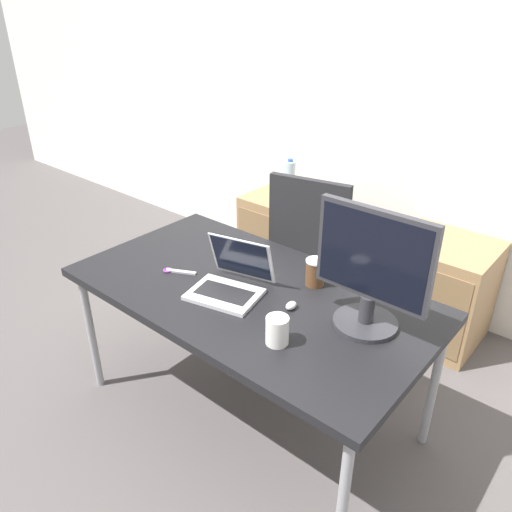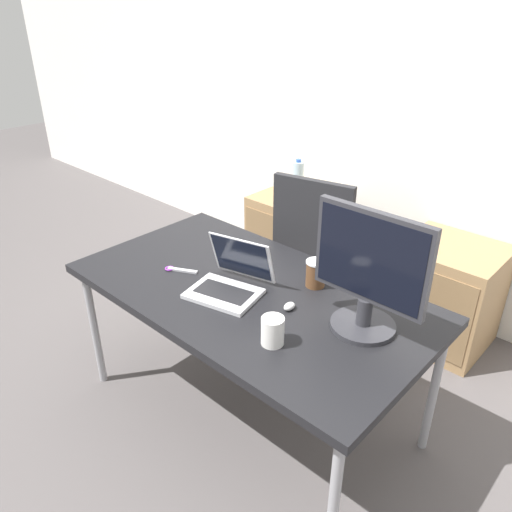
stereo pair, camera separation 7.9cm
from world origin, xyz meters
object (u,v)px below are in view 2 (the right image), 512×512
office_chair (322,280)px  mouse (289,306)px  coffee_cup_white (273,331)px  monitor (369,274)px  coffee_cup_brown (316,273)px  laptop_center (230,281)px  cabinet_left (295,238)px  cabinet_right (445,294)px  water_bottle (298,180)px

office_chair → mouse: size_ratio=18.77×
office_chair → coffee_cup_white: 1.14m
office_chair → monitor: size_ratio=2.17×
coffee_cup_brown → office_chair: bearing=121.3°
laptop_center → mouse: bearing=12.2°
office_chair → laptop_center: office_chair is taller
cabinet_left → laptop_center: (0.65, -1.30, 0.46)m
cabinet_right → office_chair: bearing=-138.9°
water_bottle → coffee_cup_brown: size_ratio=2.20×
cabinet_right → coffee_cup_white: (-0.10, -1.46, 0.47)m
cabinet_left → monitor: (1.24, -1.14, 0.66)m
monitor → mouse: size_ratio=8.66×
cabinet_right → coffee_cup_white: 1.54m
water_bottle → mouse: water_bottle is taller
office_chair → laptop_center: 0.90m
office_chair → cabinet_right: size_ratio=1.70×
laptop_center → cabinet_left: bearing=116.7°
mouse → monitor: bearing=18.7°
cabinet_left → water_bottle: (-0.00, 0.00, 0.45)m
cabinet_right → water_bottle: bearing=179.9°
mouse → coffee_cup_white: bearing=-66.1°
water_bottle → coffee_cup_white: size_ratio=2.43×
cabinet_left → coffee_cup_brown: coffee_cup_brown is taller
mouse → coffee_cup_brown: 0.24m
laptop_center → office_chair: bearing=94.8°
monitor → mouse: bearing=-161.3°
monitor → mouse: monitor is taller
coffee_cup_white → coffee_cup_brown: bearing=106.8°
laptop_center → mouse: 0.30m
cabinet_left → water_bottle: 0.45m
water_bottle → monitor: monitor is taller
cabinet_left → water_bottle: bearing=90.0°
office_chair → mouse: (0.36, -0.75, 0.34)m
monitor → coffee_cup_white: bearing=-121.7°
mouse → coffee_cup_white: 0.24m
coffee_cup_white → office_chair: bearing=115.0°
office_chair → coffee_cup_white: (0.45, -0.97, 0.38)m
cabinet_left → monitor: monitor is taller
coffee_cup_brown → cabinet_left: bearing=131.8°
cabinet_right → coffee_cup_brown: 1.14m
mouse → cabinet_right: bearing=80.9°
cabinet_right → coffee_cup_brown: (-0.24, -1.01, 0.48)m
cabinet_right → laptop_center: laptop_center is taller
office_chair → mouse: 0.90m
laptop_center → monitor: (0.58, 0.16, 0.20)m
mouse → coffee_cup_brown: bearing=99.3°
cabinet_left → mouse: (0.94, -1.24, 0.43)m
cabinet_right → coffee_cup_white: bearing=-94.0°
laptop_center → coffee_cup_brown: bearing=49.3°
coffee_cup_brown → coffee_cup_white: bearing=-73.2°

